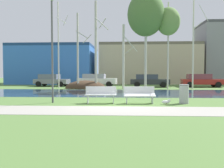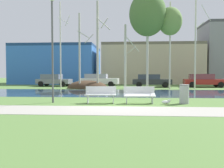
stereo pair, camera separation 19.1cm
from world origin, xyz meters
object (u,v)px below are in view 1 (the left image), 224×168
(trash_bin, at_px, (184,94))
(bench_right, at_px, (139,94))
(bench_left, at_px, (101,94))
(parked_hatch_third_dark, at_px, (149,80))
(parked_van_nearest_grey, at_px, (51,80))
(parked_wagon_fourth_red, at_px, (201,80))
(parked_sedan_second_white, at_px, (97,80))
(seagull, at_px, (166,102))
(streetlamp, at_px, (52,31))

(trash_bin, bearing_deg, bench_right, -178.04)
(bench_left, distance_m, bench_right, 1.99)
(trash_bin, height_order, parked_hatch_third_dark, parked_hatch_third_dark)
(parked_van_nearest_grey, bearing_deg, parked_wagon_fourth_red, -1.94)
(trash_bin, bearing_deg, parked_sedan_second_white, 111.49)
(trash_bin, xyz_separation_m, parked_van_nearest_grey, (-11.87, 16.15, 0.26))
(bench_right, xyz_separation_m, trash_bin, (2.28, 0.08, 0.04))
(trash_bin, relative_size, parked_wagon_fourth_red, 0.21)
(parked_van_nearest_grey, distance_m, parked_hatch_third_dark, 11.62)
(parked_sedan_second_white, relative_size, parked_hatch_third_dark, 1.05)
(seagull, bearing_deg, parked_wagon_fourth_red, 67.54)
(bench_left, xyz_separation_m, parked_van_nearest_grey, (-7.60, 16.22, 0.30))
(parked_sedan_second_white, xyz_separation_m, parked_hatch_third_dark, (6.14, -0.99, -0.03))
(bench_left, xyz_separation_m, streetlamp, (-2.55, 0.07, 3.26))
(parked_hatch_third_dark, xyz_separation_m, parked_wagon_fourth_red, (5.92, 0.23, 0.02))
(bench_right, xyz_separation_m, parked_van_nearest_grey, (-9.59, 16.22, 0.30))
(trash_bin, distance_m, parked_van_nearest_grey, 20.04)
(seagull, bearing_deg, parked_hatch_third_dark, 87.49)
(parked_van_nearest_grey, xyz_separation_m, parked_sedan_second_white, (5.45, 0.16, 0.03))
(parked_van_nearest_grey, bearing_deg, streetlamp, -72.64)
(bench_left, height_order, bench_right, same)
(bench_left, height_order, parked_wagon_fourth_red, parked_wagon_fourth_red)
(bench_left, height_order, parked_sedan_second_white, parked_sedan_second_white)
(seagull, height_order, streetlamp, streetlamp)
(trash_bin, bearing_deg, parked_wagon_fourth_red, 70.06)
(trash_bin, relative_size, parked_hatch_third_dark, 0.22)
(seagull, bearing_deg, bench_left, 173.86)
(seagull, bearing_deg, streetlamp, 175.88)
(seagull, distance_m, streetlamp, 6.88)
(parked_van_nearest_grey, relative_size, parked_wagon_fourth_red, 0.89)
(parked_wagon_fourth_red, bearing_deg, bench_right, -116.87)
(parked_van_nearest_grey, bearing_deg, trash_bin, -53.67)
(seagull, xyz_separation_m, streetlamp, (-5.85, 0.42, 3.60))
(bench_left, xyz_separation_m, parked_sedan_second_white, (-2.15, 16.38, 0.32))
(streetlamp, bearing_deg, bench_left, -1.48)
(parked_hatch_third_dark, bearing_deg, trash_bin, -88.96)
(bench_left, relative_size, seagull, 3.37)
(parked_sedan_second_white, bearing_deg, parked_wagon_fourth_red, -3.57)
(trash_bin, distance_m, parked_sedan_second_white, 17.52)
(trash_bin, xyz_separation_m, parked_sedan_second_white, (-6.42, 16.30, 0.29))
(parked_sedan_second_white, xyz_separation_m, parked_wagon_fourth_red, (12.06, -0.75, -0.01))
(streetlamp, bearing_deg, parked_sedan_second_white, 88.59)
(streetlamp, distance_m, parked_hatch_third_dark, 16.93)
(parked_van_nearest_grey, height_order, parked_sedan_second_white, parked_sedan_second_white)
(streetlamp, xyz_separation_m, parked_hatch_third_dark, (6.54, 15.33, -2.96))
(parked_wagon_fourth_red, bearing_deg, parked_hatch_third_dark, -177.73)
(bench_left, xyz_separation_m, trash_bin, (4.27, 0.08, 0.04))
(bench_left, relative_size, parked_hatch_third_dark, 0.36)
(seagull, height_order, parked_van_nearest_grey, parked_van_nearest_grey)
(parked_van_nearest_grey, distance_m, parked_sedan_second_white, 5.46)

